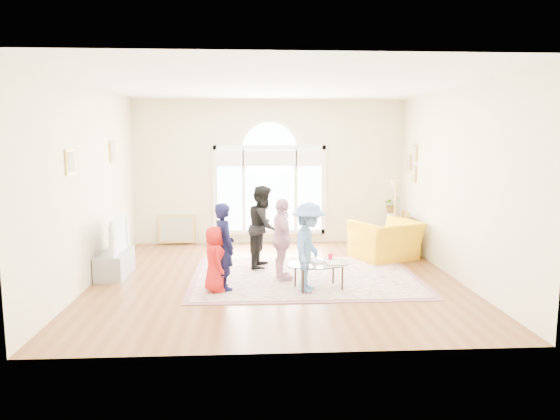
{
  "coord_description": "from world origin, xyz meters",
  "views": [
    {
      "loc": [
        -0.39,
        -8.16,
        2.3
      ],
      "look_at": [
        0.08,
        0.3,
        1.12
      ],
      "focal_mm": 32.0,
      "sensor_mm": 36.0,
      "label": 1
    }
  ],
  "objects": [
    {
      "name": "television",
      "position": [
        -2.74,
        0.3,
        0.72
      ],
      "size": [
        0.17,
        1.04,
        0.6
      ],
      "color": "black",
      "rests_on": "tv_console"
    },
    {
      "name": "floor_lamp",
      "position": [
        2.51,
        1.75,
        1.28
      ],
      "size": [
        0.31,
        0.31,
        1.51
      ],
      "color": "black",
      "rests_on": "ground"
    },
    {
      "name": "area_rug",
      "position": [
        0.49,
        0.04,
        0.01
      ],
      "size": [
        3.6,
        2.6,
        0.02
      ],
      "primitive_type": "cube",
      "color": "#C0B492",
      "rests_on": "ground"
    },
    {
      "name": "child_blue",
      "position": [
        0.46,
        -0.78,
        0.7
      ],
      "size": [
        0.76,
        0.99,
        1.36
      ],
      "primitive_type": "imported",
      "rotation": [
        0.0,
        0.0,
        1.25
      ],
      "color": "#5382C1",
      "rests_on": "area_rug"
    },
    {
      "name": "plant_pedestal",
      "position": [
        2.7,
        2.67,
        0.35
      ],
      "size": [
        0.2,
        0.2,
        0.7
      ],
      "primitive_type": "cylinder",
      "color": "white",
      "rests_on": "ground"
    },
    {
      "name": "potted_plant",
      "position": [
        2.7,
        2.67,
        0.89
      ],
      "size": [
        0.38,
        0.33,
        0.39
      ],
      "primitive_type": "imported",
      "rotation": [
        0.0,
        0.0,
        0.1
      ],
      "color": "#33722D",
      "rests_on": "plant_pedestal"
    },
    {
      "name": "child_red",
      "position": [
        -0.98,
        -0.73,
        0.52
      ],
      "size": [
        0.46,
        0.57,
        1.0
      ],
      "primitive_type": "imported",
      "rotation": [
        0.0,
        0.0,
        1.91
      ],
      "color": "red",
      "rests_on": "area_rug"
    },
    {
      "name": "child_pink",
      "position": [
        0.09,
        -0.14,
        0.7
      ],
      "size": [
        0.48,
        0.84,
        1.35
      ],
      "primitive_type": "imported",
      "rotation": [
        0.0,
        0.0,
        1.76
      ],
      "color": "#DEA0B3",
      "rests_on": "area_rug"
    },
    {
      "name": "leaning_picture",
      "position": [
        -2.08,
        2.9,
        0.0
      ],
      "size": [
        0.8,
        0.14,
        0.62
      ],
      "primitive_type": "cube",
      "rotation": [
        -0.14,
        0.0,
        0.0
      ],
      "color": "tan",
      "rests_on": "ground"
    },
    {
      "name": "side_cabinet",
      "position": [
        2.78,
        1.88,
        0.35
      ],
      "size": [
        0.4,
        0.5,
        0.7
      ],
      "primitive_type": "cube",
      "color": "black",
      "rests_on": "ground"
    },
    {
      "name": "coffee_table",
      "position": [
        0.63,
        -0.67,
        0.4
      ],
      "size": [
        1.13,
        0.86,
        0.54
      ],
      "rotation": [
        0.0,
        0.0,
        0.23
      ],
      "color": "silver",
      "rests_on": "ground"
    },
    {
      "name": "armchair",
      "position": [
        2.2,
        1.24,
        0.38
      ],
      "size": [
        1.49,
        1.42,
        0.76
      ],
      "primitive_type": "imported",
      "rotation": [
        0.0,
        0.0,
        3.58
      ],
      "color": "#E7AD0F",
      "rests_on": "ground"
    },
    {
      "name": "child_navy",
      "position": [
        -0.83,
        -0.62,
        0.69
      ],
      "size": [
        0.5,
        0.58,
        1.34
      ],
      "primitive_type": "imported",
      "rotation": [
        0.0,
        0.0,
        2.0
      ],
      "color": "black",
      "rests_on": "area_rug"
    },
    {
      "name": "child_black",
      "position": [
        -0.19,
        0.74,
        0.76
      ],
      "size": [
        0.69,
        0.82,
        1.49
      ],
      "primitive_type": "imported",
      "rotation": [
        0.0,
        0.0,
        1.38
      ],
      "color": "black",
      "rests_on": "area_rug"
    },
    {
      "name": "tv_console",
      "position": [
        -2.75,
        0.3,
        0.21
      ],
      "size": [
        0.45,
        1.0,
        0.42
      ],
      "primitive_type": "cube",
      "color": "gray",
      "rests_on": "ground"
    },
    {
      "name": "room_shell",
      "position": [
        0.01,
        2.83,
        1.57
      ],
      "size": [
        6.0,
        6.0,
        6.0
      ],
      "color": "beige",
      "rests_on": "ground"
    },
    {
      "name": "ground",
      "position": [
        0.0,
        0.0,
        0.0
      ],
      "size": [
        6.0,
        6.0,
        0.0
      ],
      "primitive_type": "plane",
      "color": "brown",
      "rests_on": "ground"
    },
    {
      "name": "rug_border",
      "position": [
        0.49,
        0.04,
        0.01
      ],
      "size": [
        3.8,
        2.8,
        0.01
      ],
      "primitive_type": "cube",
      "color": "#83525C",
      "rests_on": "ground"
    }
  ]
}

